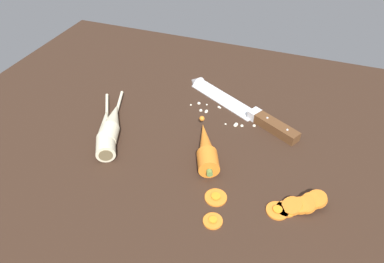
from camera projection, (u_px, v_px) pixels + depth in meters
The scene contains 10 objects.
ground_plane at pixel (195, 138), 81.61cm from camera, with size 120.00×90.00×4.00cm, color #332116.
chefs_knife at pixel (236, 105), 87.03cm from camera, with size 32.03×19.69×4.18cm.
whole_carrot at pixel (206, 148), 72.99cm from camera, with size 9.51×16.71×4.20cm.
parsnip_front at pixel (112, 123), 79.51cm from camera, with size 9.19×19.81×4.00cm.
parsnip_mid_left at pixel (106, 132), 77.12cm from camera, with size 13.87×21.20×4.00cm.
carrot_slice_stack at pixel (302, 204), 63.27cm from camera, with size 8.52×6.59×3.48cm.
carrot_slice_stray_near at pixel (213, 220), 61.32cm from camera, with size 3.45×3.45×0.70cm.
carrot_slice_stray_mid at pixel (216, 197), 65.31cm from camera, with size 4.13×4.13×0.70cm.
carrot_slice_stray_far at pixel (277, 210), 63.02cm from camera, with size 4.03×4.03×0.70cm.
mince_crumbs at pixel (225, 114), 84.55cm from camera, with size 17.14×7.68×0.89cm.
Camera 1 is at (20.84, -58.09, 51.41)cm, focal length 33.31 mm.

